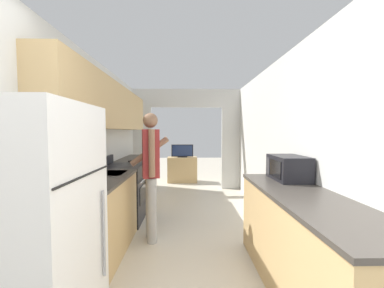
% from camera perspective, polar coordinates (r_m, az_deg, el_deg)
% --- Properties ---
extents(wall_left, '(0.38, 7.41, 2.50)m').
position_cam_1_polar(wall_left, '(3.41, -23.45, 3.51)').
color(wall_left, silver).
rests_on(wall_left, ground_plane).
extents(wall_right, '(0.06, 7.41, 2.50)m').
position_cam_1_polar(wall_right, '(3.09, 24.94, -1.00)').
color(wall_right, silver).
rests_on(wall_right, ground_plane).
extents(wall_far_with_doorway, '(3.07, 0.06, 2.50)m').
position_cam_1_polar(wall_far_with_doorway, '(5.90, -1.30, 3.08)').
color(wall_far_with_doorway, silver).
rests_on(wall_far_with_doorway, ground_plane).
extents(counter_left, '(0.62, 3.64, 0.91)m').
position_cam_1_polar(counter_left, '(3.97, -16.69, -11.62)').
color(counter_left, tan).
rests_on(counter_left, ground_plane).
extents(counter_right, '(0.62, 2.00, 0.91)m').
position_cam_1_polar(counter_right, '(2.44, 25.82, -21.43)').
color(counter_right, tan).
rests_on(counter_right, ground_plane).
extents(refrigerator, '(0.72, 0.78, 1.64)m').
position_cam_1_polar(refrigerator, '(1.90, -34.17, -17.04)').
color(refrigerator, white).
rests_on(refrigerator, ground_plane).
extents(range_oven, '(0.66, 0.75, 1.05)m').
position_cam_1_polar(range_oven, '(4.04, -16.29, -11.30)').
color(range_oven, black).
rests_on(range_oven, ground_plane).
extents(person, '(0.54, 0.43, 1.69)m').
position_cam_1_polar(person, '(3.18, -9.92, -6.75)').
color(person, '#9E9E9E').
rests_on(person, ground_plane).
extents(microwave, '(0.34, 0.52, 0.27)m').
position_cam_1_polar(microwave, '(2.88, 22.29, -5.35)').
color(microwave, black).
rests_on(microwave, counter_right).
extents(tv_cabinet, '(0.84, 0.42, 0.72)m').
position_cam_1_polar(tv_cabinet, '(6.79, -2.33, -6.19)').
color(tv_cabinet, tan).
rests_on(tv_cabinet, ground_plane).
extents(television, '(0.62, 0.16, 0.36)m').
position_cam_1_polar(television, '(6.69, -2.35, -1.72)').
color(television, black).
rests_on(television, tv_cabinet).
extents(knife, '(0.14, 0.29, 0.02)m').
position_cam_1_polar(knife, '(4.45, -14.42, -3.96)').
color(knife, '#B7B7BC').
rests_on(knife, counter_left).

